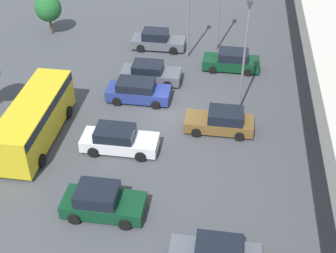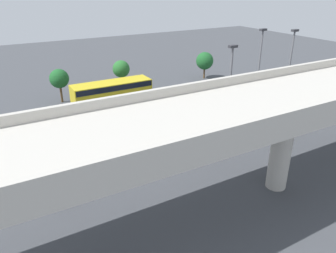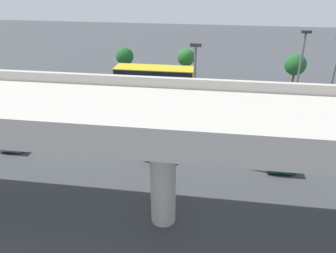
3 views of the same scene
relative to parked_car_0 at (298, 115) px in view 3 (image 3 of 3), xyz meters
The scene contains 18 objects.
ground_plane 10.10m from the parked_car_0, 13.06° to the left, with size 109.99×109.99×0.00m, color #424449.
highway_overpass 17.81m from the parked_car_0, 54.87° to the left, with size 52.65×6.29×7.17m.
parked_car_0 is the anchor object (origin of this frame).
parked_car_1 7.10m from the parked_car_0, 67.23° to the left, with size 2.10×4.55×1.62m.
parked_car_2 5.68m from the parked_car_0, ahead, with size 2.14×4.62×1.58m.
parked_car_3 8.39m from the parked_car_0, ahead, with size 2.14×4.62×1.60m.
parked_car_4 12.82m from the parked_car_0, 28.67° to the left, with size 2.13×4.59×1.60m.
parked_car_5 14.23m from the parked_car_0, ahead, with size 2.14×4.87×1.61m.
parked_car_6 19.69m from the parked_car_0, ahead, with size 2.23×4.44×1.72m.
parked_car_7 23.15m from the parked_car_0, 16.42° to the left, with size 2.05×4.49×1.47m.
shuttle_bus 15.03m from the parked_car_0, 22.27° to the right, with size 8.47×2.75×2.84m.
lamp_post_near_aisle 6.66m from the parked_car_0, 94.47° to the left, with size 0.70×0.35×8.57m.
lamp_post_mid_lot 12.13m from the parked_car_0, 39.83° to the left, with size 0.70×0.35×8.28m.
lamp_post_by_overpass 5.16m from the parked_car_0, 65.73° to the left, with size 0.70×0.35×8.47m.
tree_front_left 10.53m from the parked_car_0, 98.44° to the right, with size 2.41×2.41×3.69m.
tree_front_centre 15.11m from the parked_car_0, 43.18° to the right, with size 2.07×2.07×3.93m.
tree_front_right 21.03m from the parked_car_0, 29.00° to the right, with size 2.13×2.13×3.81m.
traffic_cone 4.17m from the parked_car_0, 17.95° to the right, with size 0.44×0.44×0.70m.
Camera 3 is at (-2.25, 25.43, 12.59)m, focal length 35.00 mm.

